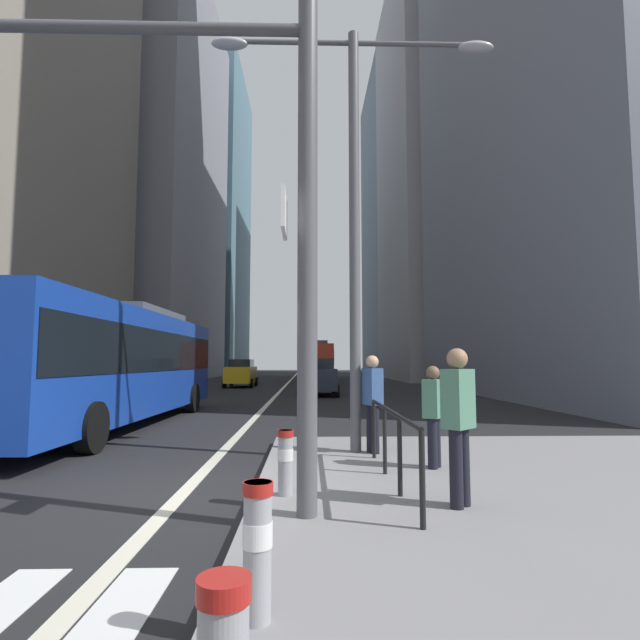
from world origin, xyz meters
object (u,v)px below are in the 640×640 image
Objects in this scene: bollard_left at (257,543)px; pedestrian_waiting at (373,398)px; pedestrian_walking at (458,417)px; bollard_right at (285,459)px; traffic_signal_gantry at (99,146)px; street_lamp_post at (354,176)px; car_receding_near at (318,377)px; pedestrian_far at (434,411)px; city_bus_blue_oncoming at (115,359)px; car_oncoming_mid at (241,373)px; city_bus_red_distant at (319,361)px; city_bus_red_receding at (315,361)px.

pedestrian_waiting reaches higher than bollard_left.
bollard_right is at bearing 164.87° from pedestrian_walking.
street_lamp_post reaches higher than traffic_signal_gantry.
pedestrian_walking is (1.18, -20.51, 0.15)m from car_receding_near.
city_bus_blue_oncoming is at bearing 140.22° from pedestrian_far.
pedestrian_waiting is at bearing 99.47° from pedestrian_walking.
bollard_right is (0.04, 2.92, -0.04)m from bollard_left.
street_lamp_post is (5.61, -26.09, 4.29)m from car_oncoming_mid.
city_bus_red_distant reaches higher than car_oncoming_mid.
car_receding_near is at bearing 87.88° from bollard_left.
city_bus_red_receding reaches higher than pedestrian_far.
city_bus_red_distant is 6.00× the size of pedestrian_walking.
city_bus_red_distant is at bearing 89.92° from pedestrian_waiting.
pedestrian_walking is at bearing -48.95° from city_bus_blue_oncoming.
traffic_signal_gantry is 3.85× the size of pedestrian_walking.
car_oncoming_mid is 30.09m from traffic_signal_gantry.
city_bus_red_receding is 16.60m from city_bus_red_distant.
street_lamp_post is 10.24× the size of bollard_right.
bollard_right is at bearing -111.52° from street_lamp_post.
pedestrian_walking is at bearing -76.27° from street_lamp_post.
pedestrian_far is (4.26, 2.32, -3.14)m from traffic_signal_gantry.
pedestrian_waiting reaches higher than pedestrian_far.
city_bus_red_receding is 6.89× the size of pedestrian_far.
car_receding_near is 17.61m from street_lamp_post.
pedestrian_waiting is (0.29, -0.15, -4.17)m from street_lamp_post.
city_bus_red_receding is 33.14m from pedestrian_far.
traffic_signal_gantry is at bearing -85.34° from car_oncoming_mid.
city_bus_red_distant reaches higher than bollard_left.
pedestrian_waiting is (1.44, 2.75, 0.53)m from bollard_right.
pedestrian_far is (1.35, -33.10, -0.83)m from city_bus_red_receding.
city_bus_red_receding reaches higher than car_oncoming_mid.
pedestrian_waiting is (3.48, 3.58, -3.03)m from traffic_signal_gantry.
city_bus_blue_oncoming is 13.77m from car_receding_near.
bollard_right is 0.44× the size of pedestrian_walking.
pedestrian_far is at bearing 33.93° from bollard_right.
traffic_signal_gantry is 5.78m from pedestrian_far.
car_receding_near is at bearing -91.28° from city_bus_red_distant.
traffic_signal_gantry reaches higher than bollard_right.
city_bus_blue_oncoming reaches higher than bollard_right.
car_oncoming_mid is at bearing -133.63° from city_bus_red_receding.
pedestrian_walking is (0.84, -3.44, -4.14)m from street_lamp_post.
city_bus_blue_oncoming is at bearing 115.58° from bollard_left.
car_receding_near is (5.27, -9.02, -0.00)m from car_oncoming_mid.
street_lamp_post reaches higher than city_bus_blue_oncoming.
city_bus_blue_oncoming is 9.19m from traffic_signal_gantry.
traffic_signal_gantry reaches higher than bollard_left.
city_bus_red_distant is 12.46× the size of bollard_left.
bollard_right is 2.70m from pedestrian_far.
car_receding_near is 0.54× the size of street_lamp_post.
city_bus_red_receding reaches higher than pedestrian_walking.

